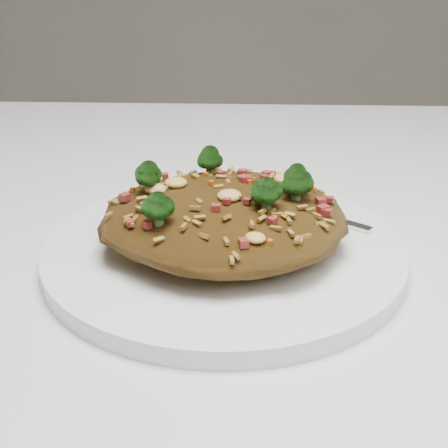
{
  "coord_description": "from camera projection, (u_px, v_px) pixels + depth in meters",
  "views": [
    {
      "loc": [
        -0.1,
        -0.47,
        0.97
      ],
      "look_at": [
        -0.12,
        -0.06,
        0.78
      ],
      "focal_mm": 50.0,
      "sensor_mm": 36.0,
      "label": 1
    }
  ],
  "objects": [
    {
      "name": "plate",
      "position": [
        224.0,
        251.0,
        0.46
      ],
      "size": [
        0.27,
        0.27,
        0.01
      ],
      "primitive_type": "cylinder",
      "color": "white",
      "rests_on": "dining_table"
    },
    {
      "name": "dining_table",
      "position": [
        355.0,
        318.0,
        0.56
      ],
      "size": [
        1.2,
        0.8,
        0.75
      ],
      "color": "silver",
      "rests_on": "ground"
    },
    {
      "name": "fried_rice",
      "position": [
        224.0,
        209.0,
        0.45
      ],
      "size": [
        0.18,
        0.16,
        0.06
      ],
      "color": "brown",
      "rests_on": "plate"
    },
    {
      "name": "fork",
      "position": [
        290.0,
        207.0,
        0.52
      ],
      "size": [
        0.14,
        0.11,
        0.0
      ],
      "rotation": [
        0.0,
        0.0,
        -0.61
      ],
      "color": "silver",
      "rests_on": "plate"
    }
  ]
}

